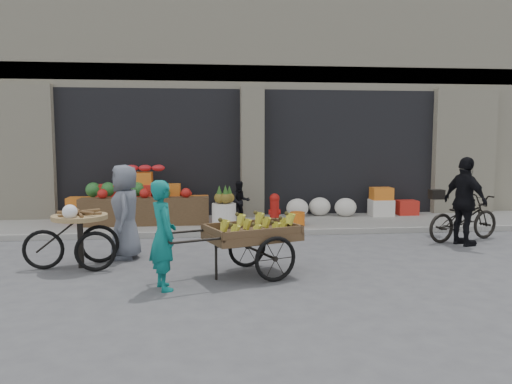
{
  "coord_description": "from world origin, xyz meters",
  "views": [
    {
      "loc": [
        -1.18,
        -7.11,
        1.99
      ],
      "look_at": [
        -0.29,
        1.32,
        1.1
      ],
      "focal_mm": 35.0,
      "sensor_mm": 36.0,
      "label": 1
    }
  ],
  "objects": [
    {
      "name": "ground",
      "position": [
        0.0,
        0.0,
        0.0
      ],
      "size": [
        80.0,
        80.0,
        0.0
      ],
      "primitive_type": "plane",
      "color": "#424244",
      "rests_on": "ground"
    },
    {
      "name": "sidewalk",
      "position": [
        0.0,
        4.1,
        0.06
      ],
      "size": [
        18.0,
        2.2,
        0.12
      ],
      "primitive_type": "cube",
      "color": "gray",
      "rests_on": "ground"
    },
    {
      "name": "building",
      "position": [
        0.0,
        8.03,
        3.37
      ],
      "size": [
        14.0,
        6.45,
        7.0
      ],
      "color": "beige",
      "rests_on": "ground"
    },
    {
      "name": "fruit_display",
      "position": [
        -2.48,
        4.38,
        0.67
      ],
      "size": [
        3.1,
        1.12,
        1.24
      ],
      "color": "red",
      "rests_on": "sidewalk"
    },
    {
      "name": "pineapple_bin",
      "position": [
        -0.75,
        3.6,
        0.37
      ],
      "size": [
        0.52,
        0.52,
        0.5
      ],
      "primitive_type": "cylinder",
      "color": "silver",
      "rests_on": "sidewalk"
    },
    {
      "name": "fire_hydrant",
      "position": [
        0.35,
        3.55,
        0.5
      ],
      "size": [
        0.22,
        0.22,
        0.71
      ],
      "color": "#A5140F",
      "rests_on": "sidewalk"
    },
    {
      "name": "orange_bucket",
      "position": [
        0.85,
        3.5,
        0.27
      ],
      "size": [
        0.32,
        0.32,
        0.3
      ],
      "primitive_type": "cylinder",
      "color": "orange",
      "rests_on": "sidewalk"
    },
    {
      "name": "right_bay_goods",
      "position": [
        2.61,
        4.7,
        0.41
      ],
      "size": [
        3.35,
        0.6,
        0.7
      ],
      "color": "silver",
      "rests_on": "sidewalk"
    },
    {
      "name": "seated_person",
      "position": [
        -0.35,
        4.2,
        0.58
      ],
      "size": [
        0.51,
        0.43,
        0.93
      ],
      "primitive_type": "imported",
      "rotation": [
        0.0,
        0.0,
        0.17
      ],
      "color": "black",
      "rests_on": "sidewalk"
    },
    {
      "name": "banana_cart",
      "position": [
        -0.53,
        0.04,
        0.67
      ],
      "size": [
        2.35,
        1.56,
        0.92
      ],
      "rotation": [
        0.0,
        0.0,
        0.36
      ],
      "color": "brown",
      "rests_on": "ground"
    },
    {
      "name": "vendor_woman",
      "position": [
        -1.72,
        -0.51,
        0.73
      ],
      "size": [
        0.52,
        0.62,
        1.47
      ],
      "primitive_type": "imported",
      "rotation": [
        0.0,
        0.0,
        1.93
      ],
      "color": "#0D6A65",
      "rests_on": "ground"
    },
    {
      "name": "tricycle_cart",
      "position": [
        -3.1,
        0.75,
        0.57
      ],
      "size": [
        1.44,
        0.91,
        0.95
      ],
      "rotation": [
        0.0,
        0.0,
        0.09
      ],
      "color": "#9E7F51",
      "rests_on": "ground"
    },
    {
      "name": "vendor_grey",
      "position": [
        -2.5,
        1.34,
        0.79
      ],
      "size": [
        0.61,
        0.84,
        1.58
      ],
      "primitive_type": "imported",
      "rotation": [
        0.0,
        0.0,
        -1.42
      ],
      "color": "slate",
      "rests_on": "ground"
    },
    {
      "name": "bicycle",
      "position": [
        3.91,
        2.12,
        0.45
      ],
      "size": [
        1.82,
        1.08,
        0.9
      ],
      "primitive_type": "imported",
      "rotation": [
        0.0,
        0.0,
        1.87
      ],
      "color": "black",
      "rests_on": "ground"
    },
    {
      "name": "cyclist",
      "position": [
        3.71,
        1.72,
        0.84
      ],
      "size": [
        0.68,
        1.06,
        1.68
      ],
      "primitive_type": "imported",
      "rotation": [
        0.0,
        0.0,
        1.87
      ],
      "color": "black",
      "rests_on": "ground"
    }
  ]
}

